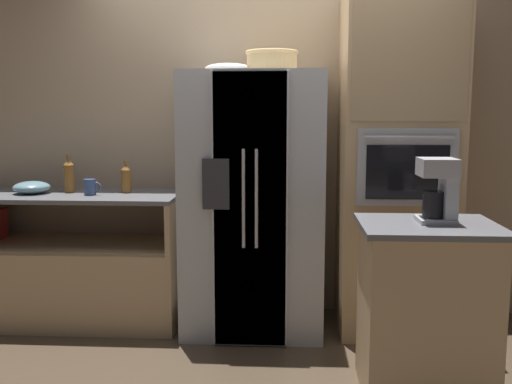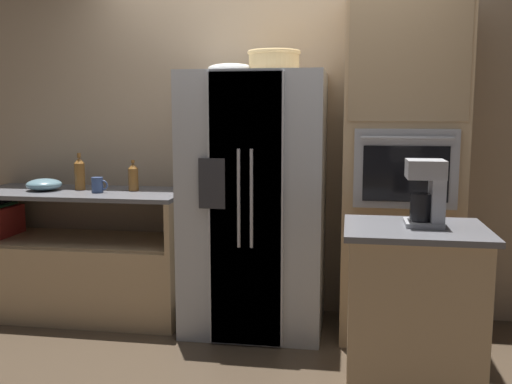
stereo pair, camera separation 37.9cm
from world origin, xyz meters
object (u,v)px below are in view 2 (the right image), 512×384
(refrigerator, at_px, (255,203))
(mug, at_px, (98,185))
(fruit_bowl, at_px, (231,68))
(bottle_short, at_px, (80,173))
(wall_oven, at_px, (400,166))
(mixing_bowl, at_px, (44,185))
(wicker_basket, at_px, (274,61))
(bottle_tall, at_px, (133,177))
(coffee_maker, at_px, (429,190))

(refrigerator, bearing_deg, mug, -178.95)
(fruit_bowl, distance_m, bottle_short, 1.37)
(wall_oven, relative_size, mug, 19.06)
(mixing_bowl, bearing_deg, wicker_basket, 1.52)
(mixing_bowl, bearing_deg, fruit_bowl, 2.02)
(mug, height_order, mixing_bowl, mug)
(fruit_bowl, bearing_deg, mug, -174.39)
(bottle_short, bearing_deg, wicker_basket, -1.43)
(refrigerator, distance_m, mug, 1.13)
(refrigerator, relative_size, wicker_basket, 4.91)
(refrigerator, xyz_separation_m, fruit_bowl, (-0.18, 0.07, 0.91))
(bottle_tall, bearing_deg, bottle_short, -178.51)
(bottle_short, bearing_deg, wall_oven, -1.64)
(refrigerator, bearing_deg, mixing_bowl, 179.12)
(fruit_bowl, distance_m, mug, 1.25)
(wall_oven, bearing_deg, wicker_basket, 178.01)
(refrigerator, xyz_separation_m, mixing_bowl, (-1.56, 0.02, 0.09))
(fruit_bowl, bearing_deg, coffee_maker, -38.00)
(refrigerator, bearing_deg, wicker_basket, 30.15)
(fruit_bowl, xyz_separation_m, bottle_short, (-1.15, 0.03, -0.74))
(bottle_short, distance_m, mixing_bowl, 0.27)
(refrigerator, height_order, bottle_tall, refrigerator)
(coffee_maker, bearing_deg, mug, 158.57)
(fruit_bowl, height_order, mug, fruit_bowl)
(refrigerator, height_order, coffee_maker, refrigerator)
(wall_oven, bearing_deg, coffee_maker, -85.98)
(mixing_bowl, bearing_deg, bottle_tall, 7.98)
(wicker_basket, height_order, mug, wicker_basket)
(wicker_basket, distance_m, bottle_short, 1.64)
(wall_oven, xyz_separation_m, bottle_short, (-2.29, 0.07, -0.10))
(wicker_basket, bearing_deg, mixing_bowl, -178.48)
(refrigerator, distance_m, coffee_maker, 1.36)
(wicker_basket, bearing_deg, refrigerator, -149.85)
(wall_oven, relative_size, bottle_short, 8.41)
(mixing_bowl, bearing_deg, mug, -5.83)
(fruit_bowl, height_order, bottle_tall, fruit_bowl)
(refrigerator, bearing_deg, bottle_short, 175.49)
(bottle_tall, distance_m, bottle_short, 0.41)
(mug, xyz_separation_m, mixing_bowl, (-0.44, 0.04, -0.01))
(bottle_tall, relative_size, coffee_maker, 0.67)
(refrigerator, height_order, fruit_bowl, fruit_bowl)
(bottle_tall, height_order, bottle_short, bottle_short)
(bottle_tall, bearing_deg, coffee_maker, -26.82)
(refrigerator, relative_size, coffee_maker, 5.25)
(mug, bearing_deg, bottle_tall, 32.45)
(bottle_tall, bearing_deg, wall_oven, -2.32)
(bottle_short, xyz_separation_m, mug, (0.20, -0.13, -0.07))
(wicker_basket, distance_m, mug, 1.51)
(wicker_basket, bearing_deg, coffee_maker, -45.85)
(refrigerator, xyz_separation_m, bottle_short, (-1.32, 0.10, 0.17))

